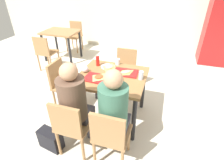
{
  "coord_description": "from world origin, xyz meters",
  "views": [
    {
      "loc": [
        0.68,
        -2.1,
        2.03
      ],
      "look_at": [
        0.0,
        0.0,
        0.7
      ],
      "focal_mm": 28.01,
      "sensor_mm": 36.0,
      "label": 1
    }
  ],
  "objects_px": {
    "chair_near_left": "(71,125)",
    "condiment_bottle": "(98,61)",
    "paper_plate_center": "(108,67)",
    "background_chair_near": "(45,51)",
    "pizza_slice_b": "(126,72)",
    "tray_red_far": "(126,73)",
    "paper_plate_near_edge": "(117,85)",
    "pizza_slice_a": "(99,77)",
    "background_chair_far": "(75,34)",
    "person_in_red": "(75,101)",
    "plastic_cup_a": "(118,62)",
    "plastic_cup_b": "(105,86)",
    "chair_far_side": "(125,68)",
    "foil_bundle": "(85,69)",
    "chair_left_end": "(62,82)",
    "drink_fridge": "(221,26)",
    "person_in_brown_jacket": "(114,110)",
    "tray_red_near": "(97,78)",
    "soda_can": "(141,75)",
    "chair_near_right": "(110,135)",
    "main_table": "(112,82)",
    "background_table": "(61,36)",
    "handbag": "(51,139)"
  },
  "relations": [
    {
      "from": "chair_left_end",
      "to": "drink_fridge",
      "type": "bearing_deg",
      "value": 45.94
    },
    {
      "from": "background_chair_far",
      "to": "drink_fridge",
      "type": "bearing_deg",
      "value": 4.44
    },
    {
      "from": "plastic_cup_a",
      "to": "foil_bundle",
      "type": "xyz_separation_m",
      "value": [
        -0.39,
        -0.39,
        0.0
      ]
    },
    {
      "from": "pizza_slice_b",
      "to": "soda_can",
      "type": "bearing_deg",
      "value": -21.35
    },
    {
      "from": "chair_far_side",
      "to": "drink_fridge",
      "type": "bearing_deg",
      "value": 47.09
    },
    {
      "from": "paper_plate_center",
      "to": "pizza_slice_a",
      "type": "relative_size",
      "value": 0.96
    },
    {
      "from": "chair_near_right",
      "to": "condiment_bottle",
      "type": "height_order",
      "value": "condiment_bottle"
    },
    {
      "from": "plastic_cup_b",
      "to": "condiment_bottle",
      "type": "distance_m",
      "value": 0.7
    },
    {
      "from": "person_in_red",
      "to": "condiment_bottle",
      "type": "xyz_separation_m",
      "value": [
        -0.07,
        0.92,
        0.11
      ]
    },
    {
      "from": "main_table",
      "to": "paper_plate_center",
      "type": "xyz_separation_m",
      "value": [
        -0.15,
        0.24,
        0.12
      ]
    },
    {
      "from": "paper_plate_center",
      "to": "background_chair_near",
      "type": "xyz_separation_m",
      "value": [
        -1.86,
        0.84,
        -0.28
      ]
    },
    {
      "from": "tray_red_near",
      "to": "condiment_bottle",
      "type": "height_order",
      "value": "condiment_bottle"
    },
    {
      "from": "chair_left_end",
      "to": "handbag",
      "type": "height_order",
      "value": "chair_left_end"
    },
    {
      "from": "person_in_brown_jacket",
      "to": "background_chair_far",
      "type": "height_order",
      "value": "person_in_brown_jacket"
    },
    {
      "from": "paper_plate_center",
      "to": "pizza_slice_a",
      "type": "distance_m",
      "value": 0.38
    },
    {
      "from": "chair_left_end",
      "to": "plastic_cup_b",
      "type": "bearing_deg",
      "value": -22.56
    },
    {
      "from": "foil_bundle",
      "to": "handbag",
      "type": "relative_size",
      "value": 0.31
    },
    {
      "from": "pizza_slice_b",
      "to": "background_chair_near",
      "type": "relative_size",
      "value": 0.3
    },
    {
      "from": "drink_fridge",
      "to": "paper_plate_center",
      "type": "bearing_deg",
      "value": -127.91
    },
    {
      "from": "chair_near_left",
      "to": "tray_red_far",
      "type": "bearing_deg",
      "value": 66.46
    },
    {
      "from": "person_in_brown_jacket",
      "to": "plastic_cup_a",
      "type": "relative_size",
      "value": 12.64
    },
    {
      "from": "chair_far_side",
      "to": "background_table",
      "type": "bearing_deg",
      "value": 153.64
    },
    {
      "from": "soda_can",
      "to": "paper_plate_center",
      "type": "bearing_deg",
      "value": 158.7
    },
    {
      "from": "chair_near_left",
      "to": "condiment_bottle",
      "type": "distance_m",
      "value": 1.12
    },
    {
      "from": "condiment_bottle",
      "to": "drink_fridge",
      "type": "distance_m",
      "value": 3.42
    },
    {
      "from": "chair_left_end",
      "to": "background_chair_near",
      "type": "distance_m",
      "value": 1.56
    },
    {
      "from": "pizza_slice_a",
      "to": "background_chair_far",
      "type": "height_order",
      "value": "background_chair_far"
    },
    {
      "from": "pizza_slice_b",
      "to": "background_chair_near",
      "type": "bearing_deg",
      "value": 156.11
    },
    {
      "from": "condiment_bottle",
      "to": "pizza_slice_b",
      "type": "bearing_deg",
      "value": -14.27
    },
    {
      "from": "chair_near_right",
      "to": "chair_left_end",
      "type": "distance_m",
      "value": 1.39
    },
    {
      "from": "background_table",
      "to": "background_chair_near",
      "type": "xyz_separation_m",
      "value": [
        -0.0,
        -0.73,
        -0.14
      ]
    },
    {
      "from": "paper_plate_center",
      "to": "paper_plate_near_edge",
      "type": "distance_m",
      "value": 0.56
    },
    {
      "from": "foil_bundle",
      "to": "plastic_cup_a",
      "type": "bearing_deg",
      "value": 45.25
    },
    {
      "from": "chair_near_left",
      "to": "tray_red_far",
      "type": "distance_m",
      "value": 1.08
    },
    {
      "from": "chair_left_end",
      "to": "background_chair_near",
      "type": "relative_size",
      "value": 1.0
    },
    {
      "from": "paper_plate_center",
      "to": "paper_plate_near_edge",
      "type": "xyz_separation_m",
      "value": [
        0.29,
        -0.48,
        0.0
      ]
    },
    {
      "from": "chair_near_right",
      "to": "chair_far_side",
      "type": "bearing_deg",
      "value": 98.45
    },
    {
      "from": "paper_plate_center",
      "to": "drink_fridge",
      "type": "xyz_separation_m",
      "value": [
        2.03,
        2.61,
        0.17
      ]
    },
    {
      "from": "pizza_slice_b",
      "to": "tray_red_far",
      "type": "bearing_deg",
      "value": 106.94
    },
    {
      "from": "pizza_slice_b",
      "to": "foil_bundle",
      "type": "bearing_deg",
      "value": -166.92
    },
    {
      "from": "chair_left_end",
      "to": "handbag",
      "type": "xyz_separation_m",
      "value": [
        0.28,
        -0.84,
        -0.36
      ]
    },
    {
      "from": "person_in_red",
      "to": "background_chair_near",
      "type": "relative_size",
      "value": 1.48
    },
    {
      "from": "person_in_brown_jacket",
      "to": "condiment_bottle",
      "type": "bearing_deg",
      "value": 121.34
    },
    {
      "from": "paper_plate_near_edge",
      "to": "plastic_cup_a",
      "type": "relative_size",
      "value": 2.2
    },
    {
      "from": "handbag",
      "to": "chair_near_left",
      "type": "bearing_deg",
      "value": 2.67
    },
    {
      "from": "chair_left_end",
      "to": "tray_red_near",
      "type": "xyz_separation_m",
      "value": [
        0.7,
        -0.15,
        0.28
      ]
    },
    {
      "from": "chair_left_end",
      "to": "paper_plate_near_edge",
      "type": "bearing_deg",
      "value": -13.31
    },
    {
      "from": "chair_near_left",
      "to": "person_in_red",
      "type": "bearing_deg",
      "value": 90.0
    },
    {
      "from": "main_table",
      "to": "pizza_slice_b",
      "type": "height_order",
      "value": "pizza_slice_b"
    },
    {
      "from": "chair_far_side",
      "to": "foil_bundle",
      "type": "relative_size",
      "value": 8.54
    }
  ]
}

